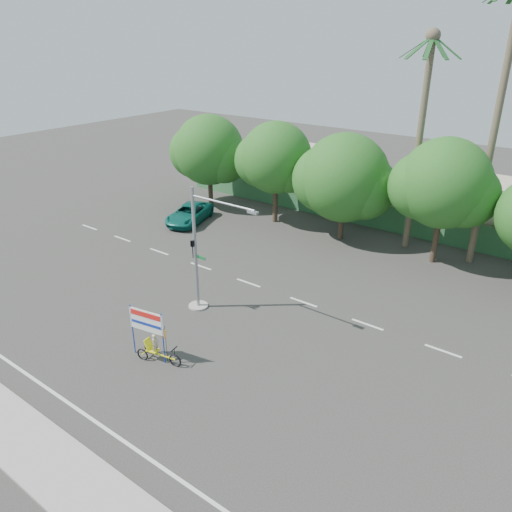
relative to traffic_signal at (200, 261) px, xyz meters
The scene contains 14 objects.
ground 5.40m from the traffic_signal, 61.13° to the right, with size 120.00×120.00×0.00m, color #33302D.
sidewalk_near 12.04m from the traffic_signal, 79.17° to the right, with size 50.00×2.40×0.12m, color gray.
fence 17.76m from the traffic_signal, 82.85° to the left, with size 38.00×0.08×2.00m, color #336B3D.
building_left 23.38m from the traffic_signal, 109.52° to the left, with size 12.00×8.00×4.00m, color #BBAB95.
building_right 24.29m from the traffic_signal, 65.15° to the left, with size 14.00×8.00×3.60m, color #BBAB95.
tree_far_left 18.45m from the traffic_signal, 130.22° to the left, with size 7.14×6.00×7.96m.
tree_left 14.99m from the traffic_signal, 109.08° to the left, with size 6.66×5.60×8.07m.
tree_center 14.15m from the traffic_signal, 85.33° to the left, with size 7.62×6.40×7.85m.
tree_right 16.38m from the traffic_signal, 59.83° to the left, with size 6.90×5.80×8.36m.
palm_tall 20.04m from the traffic_signal, 56.69° to the left, with size 3.73×3.79×17.45m.
palm_short 17.56m from the traffic_signal, 69.84° to the left, with size 3.73×3.79×14.45m.
traffic_signal is the anchor object (origin of this frame).
trike_billboard 5.41m from the traffic_signal, 73.73° to the right, with size 2.71×0.88×2.70m.
pickup_truck 14.30m from the traffic_signal, 136.69° to the left, with size 2.39×5.19×1.44m, color #0E6358.
Camera 1 is at (14.88, -13.65, 14.20)m, focal length 35.00 mm.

